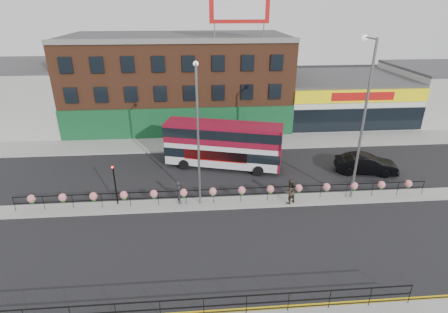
{
  "coord_description": "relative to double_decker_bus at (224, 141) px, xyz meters",
  "views": [
    {
      "loc": [
        -2.02,
        -22.08,
        13.65
      ],
      "look_at": [
        0.0,
        3.0,
        2.5
      ],
      "focal_mm": 28.0,
      "sensor_mm": 36.0,
      "label": 1
    }
  ],
  "objects": [
    {
      "name": "warehouse_west",
      "position": [
        -24.48,
        13.69,
        1.12
      ],
      "size": [
        15.5,
        12.0,
        7.3
      ],
      "color": "#9C9D98",
      "rests_on": "ground"
    },
    {
      "name": "pedestrian_a",
      "position": [
        -3.72,
        -6.11,
        -1.52
      ],
      "size": [
        0.76,
        0.61,
        1.74
      ],
      "primitive_type": "imported",
      "rotation": [
        0.0,
        0.0,
        1.72
      ],
      "color": "#222128",
      "rests_on": "median"
    },
    {
      "name": "median",
      "position": [
        -0.23,
        -6.31,
        -2.46
      ],
      "size": [
        60.0,
        1.6,
        0.15
      ],
      "primitive_type": "cube",
      "color": "gray",
      "rests_on": "ground"
    },
    {
      "name": "traffic_light_median",
      "position": [
        -8.23,
        -5.92,
        -0.06
      ],
      "size": [
        0.15,
        0.28,
        3.65
      ],
      "color": "black",
      "rests_on": "median"
    },
    {
      "name": "car",
      "position": [
        12.19,
        -2.19,
        -1.69
      ],
      "size": [
        3.79,
        5.82,
        1.69
      ],
      "primitive_type": "imported",
      "rotation": [
        0.0,
        0.0,
        1.37
      ],
      "color": "black",
      "rests_on": "ground"
    },
    {
      "name": "yellow_line_outer",
      "position": [
        -0.23,
        -16.19,
        -2.53
      ],
      "size": [
        60.0,
        0.1,
        0.01
      ],
      "primitive_type": "cube",
      "color": "gold",
      "rests_on": "ground"
    },
    {
      "name": "lamp_column_east",
      "position": [
        9.18,
        -5.99,
        4.44
      ],
      "size": [
        0.41,
        2.02,
        11.52
      ],
      "color": "slate",
      "rests_on": "median"
    },
    {
      "name": "brick_building",
      "position": [
        -4.23,
        13.65,
        2.59
      ],
      "size": [
        25.0,
        12.21,
        10.3
      ],
      "color": "brown",
      "rests_on": "ground"
    },
    {
      "name": "pedestrian_b",
      "position": [
        4.27,
        -6.77,
        -1.44
      ],
      "size": [
        1.45,
        1.4,
        1.88
      ],
      "primitive_type": "imported",
      "rotation": [
        0.0,
        0.0,
        3.57
      ],
      "color": "#32291F",
      "rests_on": "median"
    },
    {
      "name": "supermarket",
      "position": [
        15.77,
        13.59,
        0.12
      ],
      "size": [
        15.0,
        12.25,
        5.3
      ],
      "color": "silver",
      "rests_on": "ground"
    },
    {
      "name": "north_pavement",
      "position": [
        -0.23,
        5.69,
        -2.46
      ],
      "size": [
        60.0,
        4.0,
        0.15
      ],
      "primitive_type": "cube",
      "color": "gray",
      "rests_on": "ground"
    },
    {
      "name": "double_decker_bus",
      "position": [
        0.0,
        0.0,
        0.0
      ],
      "size": [
        10.47,
        5.1,
        4.12
      ],
      "color": "silver",
      "rests_on": "ground"
    },
    {
      "name": "lamp_column_west",
      "position": [
        -2.22,
        -6.05,
        3.52
      ],
      "size": [
        0.36,
        1.75,
        9.96
      ],
      "color": "slate",
      "rests_on": "median"
    },
    {
      "name": "median_railing",
      "position": [
        -0.23,
        -6.31,
        -1.49
      ],
      "size": [
        30.04,
        0.56,
        1.23
      ],
      "color": "black",
      "rests_on": "median"
    },
    {
      "name": "yellow_line_inner",
      "position": [
        -0.23,
        -16.01,
        -2.53
      ],
      "size": [
        60.0,
        0.1,
        0.01
      ],
      "primitive_type": "cube",
      "color": "gold",
      "rests_on": "ground"
    },
    {
      "name": "south_railing",
      "position": [
        -2.23,
        -16.41,
        -1.57
      ],
      "size": [
        20.04,
        0.05,
        1.12
      ],
      "color": "black",
      "rests_on": "south_pavement"
    },
    {
      "name": "billboard",
      "position": [
        2.27,
        8.67,
        10.65
      ],
      "size": [
        6.0,
        0.29,
        4.4
      ],
      "color": "#AB100F",
      "rests_on": "brick_building"
    },
    {
      "name": "ground",
      "position": [
        -0.23,
        -6.31,
        -2.53
      ],
      "size": [
        120.0,
        120.0,
        0.0
      ],
      "primitive_type": "plane",
      "color": "black",
      "rests_on": "ground"
    }
  ]
}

